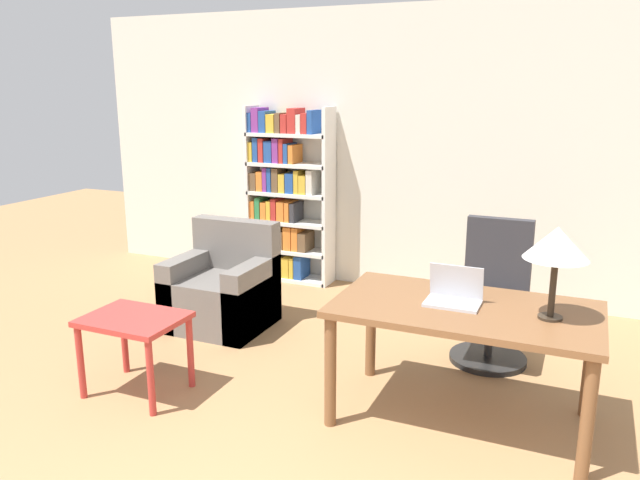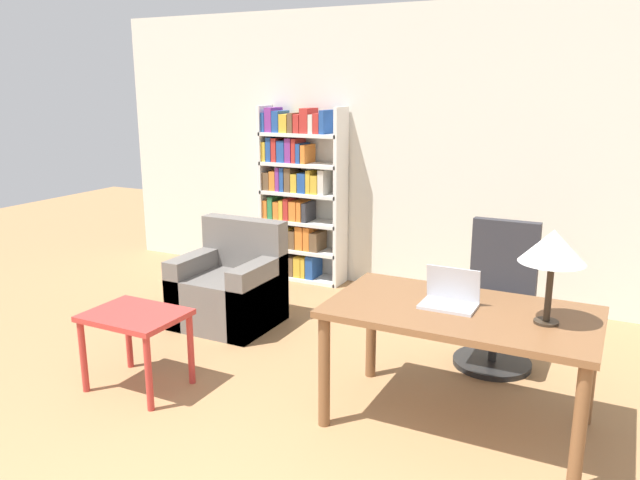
# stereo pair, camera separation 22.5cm
# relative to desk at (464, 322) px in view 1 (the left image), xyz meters

# --- Properties ---
(wall_back) EXTENTS (8.00, 0.06, 2.70)m
(wall_back) POSITION_rel_desk_xyz_m (-0.46, 2.32, 0.72)
(wall_back) COLOR silver
(wall_back) RESTS_ON ground_plane
(desk) EXTENTS (1.51, 0.85, 0.73)m
(desk) POSITION_rel_desk_xyz_m (0.00, 0.00, 0.00)
(desk) COLOR brown
(desk) RESTS_ON ground_plane
(laptop) EXTENTS (0.31, 0.21, 0.22)m
(laptop) POSITION_rel_desk_xyz_m (-0.07, 0.02, 0.15)
(laptop) COLOR #B2B2B7
(laptop) RESTS_ON desk
(table_lamp) EXTENTS (0.35, 0.35, 0.52)m
(table_lamp) POSITION_rel_desk_xyz_m (0.46, -0.01, 0.52)
(table_lamp) COLOR #2D2319
(table_lamp) RESTS_ON desk
(office_chair) EXTENTS (0.56, 0.56, 1.03)m
(office_chair) POSITION_rel_desk_xyz_m (0.03, 0.99, -0.19)
(office_chair) COLOR black
(office_chair) RESTS_ON ground_plane
(side_table_blue) EXTENTS (0.62, 0.48, 0.53)m
(side_table_blue) POSITION_rel_desk_xyz_m (-2.02, -0.49, -0.19)
(side_table_blue) COLOR #B2332D
(side_table_blue) RESTS_ON ground_plane
(armchair) EXTENTS (0.78, 0.71, 0.87)m
(armchair) POSITION_rel_desk_xyz_m (-2.14, 0.75, -0.34)
(armchair) COLOR #66605B
(armchair) RESTS_ON ground_plane
(bookshelf) EXTENTS (0.90, 0.28, 1.77)m
(bookshelf) POSITION_rel_desk_xyz_m (-2.25, 2.13, 0.23)
(bookshelf) COLOR white
(bookshelf) RESTS_ON ground_plane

